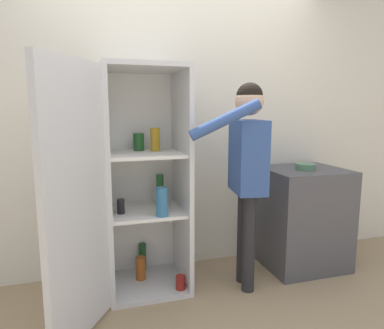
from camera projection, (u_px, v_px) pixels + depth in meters
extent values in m
plane|color=tan|center=(216.00, 323.00, 2.28)|extent=(12.00, 12.00, 0.00)
cube|color=silver|center=(178.00, 125.00, 3.01)|extent=(7.00, 0.06, 2.55)
cube|color=silver|center=(148.00, 283.00, 2.78)|extent=(0.62, 0.58, 0.04)
cube|color=silver|center=(143.00, 68.00, 2.51)|extent=(0.62, 0.58, 0.04)
cube|color=white|center=(140.00, 174.00, 2.91)|extent=(0.62, 0.03, 1.66)
cube|color=silver|center=(107.00, 183.00, 2.56)|extent=(0.03, 0.58, 1.66)
cube|color=silver|center=(182.00, 179.00, 2.73)|extent=(0.04, 0.58, 1.66)
cube|color=white|center=(146.00, 211.00, 2.68)|extent=(0.55, 0.51, 0.02)
cube|color=white|center=(145.00, 154.00, 2.61)|extent=(0.55, 0.51, 0.02)
cube|color=silver|center=(77.00, 204.00, 2.00)|extent=(0.36, 0.55, 1.66)
cylinder|color=#1E5123|center=(160.00, 190.00, 2.80)|extent=(0.06, 0.06, 0.25)
cylinder|color=#9E4C19|center=(141.00, 268.00, 2.79)|extent=(0.08, 0.08, 0.19)
cylinder|color=black|center=(121.00, 206.00, 2.56)|extent=(0.06, 0.06, 0.11)
cylinder|color=maroon|center=(181.00, 282.00, 2.64)|extent=(0.07, 0.07, 0.11)
cylinder|color=teal|center=(162.00, 202.00, 2.50)|extent=(0.09, 0.09, 0.21)
cylinder|color=#1E5123|center=(143.00, 257.00, 2.96)|extent=(0.06, 0.06, 0.23)
cylinder|color=#B78C1E|center=(155.00, 139.00, 2.70)|extent=(0.07, 0.07, 0.18)
cylinder|color=#1E5123|center=(139.00, 142.00, 2.73)|extent=(0.08, 0.08, 0.14)
cylinder|color=#262628|center=(249.00, 243.00, 2.64)|extent=(0.10, 0.10, 0.78)
cylinder|color=#262628|center=(243.00, 236.00, 2.79)|extent=(0.10, 0.10, 0.78)
cube|color=#335193|center=(248.00, 156.00, 2.61)|extent=(0.27, 0.41, 0.55)
sphere|color=#DBAD89|center=(249.00, 101.00, 2.54)|extent=(0.21, 0.21, 0.21)
sphere|color=black|center=(250.00, 96.00, 2.54)|extent=(0.20, 0.20, 0.20)
cylinder|color=#335193|center=(225.00, 120.00, 2.32)|extent=(0.51, 0.15, 0.29)
cylinder|color=#335193|center=(240.00, 156.00, 2.82)|extent=(0.08, 0.08, 0.52)
cube|color=#4C4C51|center=(302.00, 217.00, 3.10)|extent=(0.69, 0.62, 0.89)
cylinder|color=#517F5B|center=(305.00, 167.00, 2.98)|extent=(0.18, 0.18, 0.05)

